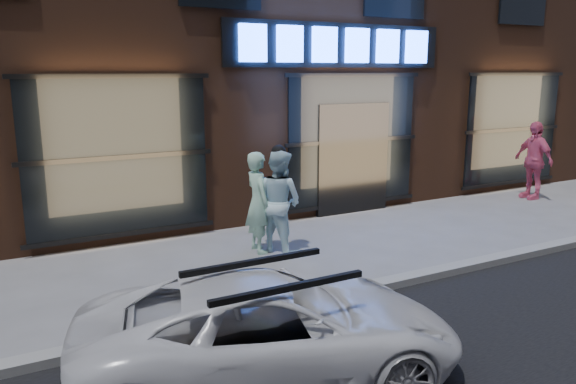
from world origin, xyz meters
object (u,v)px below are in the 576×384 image
at_px(man_cap, 279,201).
at_px(passerby, 533,160).
at_px(white_suv, 271,329).
at_px(man_bowtie, 258,202).

distance_m(man_cap, passerby, 7.42).
bearing_deg(passerby, white_suv, -59.65).
relative_size(man_bowtie, man_cap, 0.98).
bearing_deg(man_cap, man_bowtie, 40.31).
bearing_deg(man_bowtie, white_suv, 159.40).
xyz_separation_m(passerby, white_suv, (-9.37, -4.36, -0.41)).
relative_size(man_bowtie, white_suv, 0.45).
bearing_deg(passerby, man_cap, -79.01).
xyz_separation_m(man_cap, white_suv, (-1.99, -3.64, -0.36)).
bearing_deg(white_suv, passerby, -49.87).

